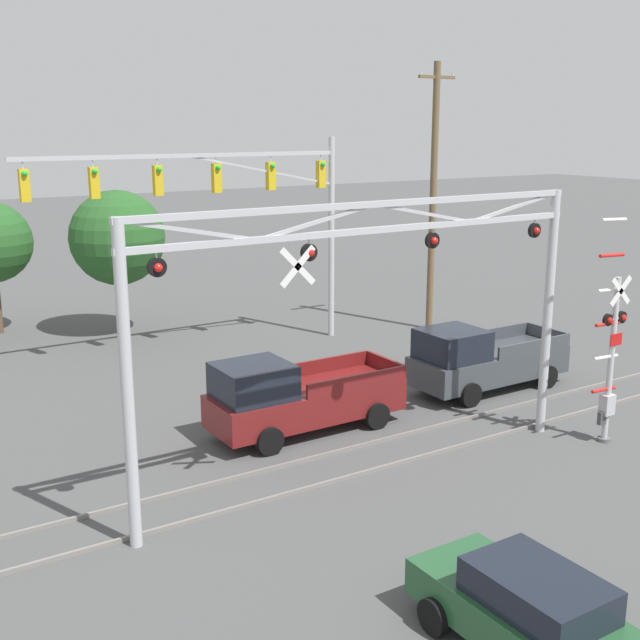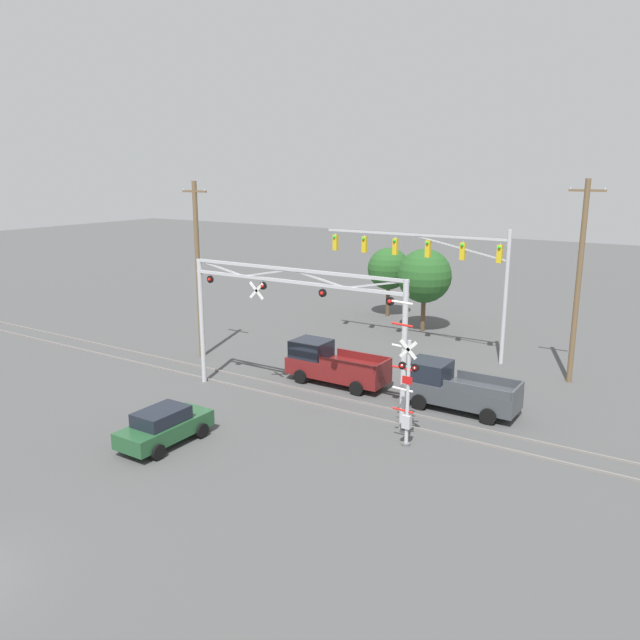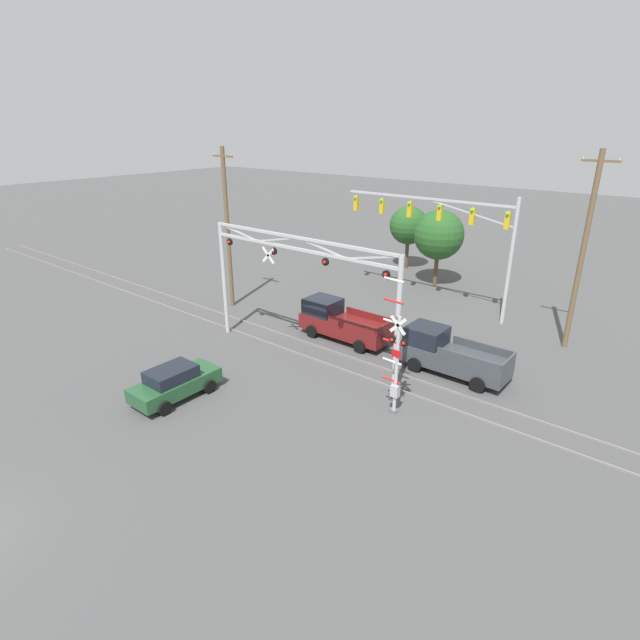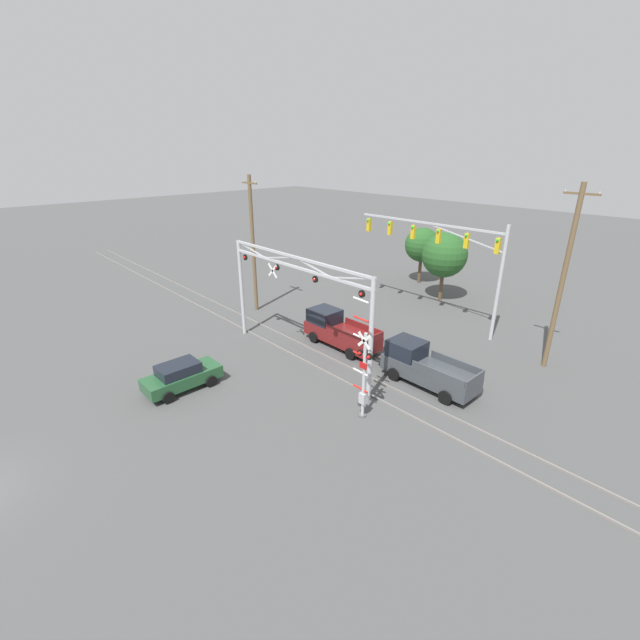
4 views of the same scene
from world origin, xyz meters
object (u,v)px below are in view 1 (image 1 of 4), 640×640
object	(u,v)px
pickup_truck_lead	(296,397)
crossing_gantry	(372,294)
utility_pole_right	(433,196)
background_tree_beyond_span	(117,238)
sedan_waiting	(530,613)
traffic_signal_span	(247,198)
pickup_truck_following	(481,360)
crossing_signal_mast	(610,361)

from	to	relation	value
pickup_truck_lead	crossing_gantry	bearing A→B (deg)	-90.77
utility_pole_right	background_tree_beyond_span	distance (m)	12.81
crossing_gantry	sedan_waiting	distance (m)	7.97
traffic_signal_span	utility_pole_right	bearing A→B (deg)	-9.16
traffic_signal_span	pickup_truck_following	xyz separation A→B (m)	(3.97, -8.43, -4.71)
crossing_signal_mast	traffic_signal_span	distance (m)	14.34
crossing_gantry	pickup_truck_following	bearing A→B (deg)	26.82
utility_pole_right	traffic_signal_span	bearing A→B (deg)	170.84
pickup_truck_lead	sedan_waiting	bearing A→B (deg)	-99.92
crossing_gantry	utility_pole_right	distance (m)	15.21
crossing_gantry	traffic_signal_span	world-z (taller)	traffic_signal_span
traffic_signal_span	sedan_waiting	bearing A→B (deg)	-104.17
traffic_signal_span	sedan_waiting	xyz separation A→B (m)	(-4.73, -18.72, -4.94)
crossing_signal_mast	pickup_truck_lead	distance (m)	8.47
utility_pole_right	crossing_gantry	bearing A→B (deg)	-135.31
traffic_signal_span	utility_pole_right	xyz separation A→B (m)	(7.83, -1.26, -0.20)
background_tree_beyond_span	pickup_truck_lead	bearing A→B (deg)	-88.02
crossing_gantry	background_tree_beyond_span	size ratio (longest dim) A/B	2.05
crossing_gantry	sedan_waiting	bearing A→B (deg)	-104.57
crossing_signal_mast	pickup_truck_lead	size ratio (longest dim) A/B	1.10
crossing_signal_mast	traffic_signal_span	world-z (taller)	traffic_signal_span
utility_pole_right	background_tree_beyond_span	bearing A→B (deg)	151.69
crossing_gantry	pickup_truck_lead	distance (m)	5.05
traffic_signal_span	pickup_truck_following	bearing A→B (deg)	-64.79
crossing_gantry	sedan_waiting	world-z (taller)	crossing_gantry
utility_pole_right	sedan_waiting	bearing A→B (deg)	-125.72
sedan_waiting	pickup_truck_lead	bearing A→B (deg)	80.08
crossing_gantry	pickup_truck_following	xyz separation A→B (m)	(6.93, 3.51, -3.57)
traffic_signal_span	sedan_waiting	distance (m)	19.93
pickup_truck_lead	crossing_signal_mast	bearing A→B (deg)	-36.96
pickup_truck_following	crossing_signal_mast	bearing A→B (deg)	-92.24
pickup_truck_following	utility_pole_right	size ratio (longest dim) A/B	0.50
traffic_signal_span	utility_pole_right	distance (m)	7.93
traffic_signal_span	background_tree_beyond_span	bearing A→B (deg)	125.25
pickup_truck_lead	background_tree_beyond_span	bearing A→B (deg)	91.98
background_tree_beyond_span	crossing_signal_mast	bearing A→B (deg)	-68.53
crossing_signal_mast	pickup_truck_lead	world-z (taller)	crossing_signal_mast
traffic_signal_span	pickup_truck_lead	distance (m)	10.03
traffic_signal_span	utility_pole_right	size ratio (longest dim) A/B	1.13
sedan_waiting	crossing_signal_mast	bearing A→B (deg)	32.03
crossing_gantry	crossing_signal_mast	bearing A→B (deg)	-12.26
pickup_truck_lead	pickup_truck_following	size ratio (longest dim) A/B	1.03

